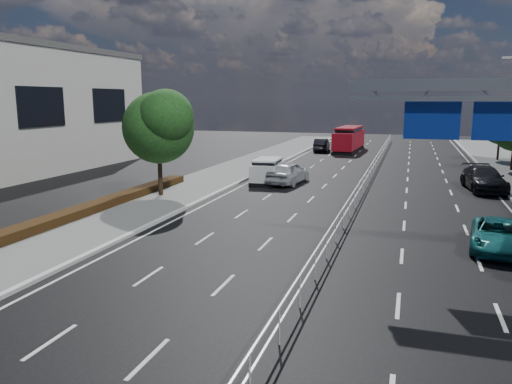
% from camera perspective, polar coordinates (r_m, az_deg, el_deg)
% --- Properties ---
extents(ground, '(160.00, 160.00, 0.00)m').
position_cam_1_polar(ground, '(11.82, 0.55, -20.46)').
color(ground, black).
rests_on(ground, ground).
extents(median_fence, '(0.05, 85.00, 1.02)m').
position_cam_1_polar(median_fence, '(32.80, 11.95, 0.60)').
color(median_fence, silver).
rests_on(median_fence, ground).
extents(near_tree_back, '(4.84, 4.51, 6.69)m').
position_cam_1_polar(near_tree_back, '(31.43, -11.02, 7.71)').
color(near_tree_back, black).
rests_on(near_tree_back, ground).
extents(far_tree_h, '(3.41, 3.18, 4.91)m').
position_cam_1_polar(far_tree_h, '(54.88, 26.19, 6.74)').
color(far_tree_h, black).
rests_on(far_tree_h, ground).
extents(white_minivan, '(2.05, 4.25, 1.80)m').
position_cam_1_polar(white_minivan, '(36.51, 1.31, 2.40)').
color(white_minivan, black).
rests_on(white_minivan, ground).
extents(red_bus, '(2.75, 9.73, 2.88)m').
position_cam_1_polar(red_bus, '(59.83, 10.58, 6.03)').
color(red_bus, black).
rests_on(red_bus, ground).
extents(near_car_silver, '(2.52, 5.07, 1.66)m').
position_cam_1_polar(near_car_silver, '(36.31, 3.69, 2.25)').
color(near_car_silver, '#B5B7BD').
rests_on(near_car_silver, ground).
extents(near_car_dark, '(1.90, 4.58, 1.47)m').
position_cam_1_polar(near_car_dark, '(59.31, 7.52, 5.34)').
color(near_car_dark, black).
rests_on(near_car_dark, ground).
extents(parked_car_teal, '(2.58, 4.67, 1.24)m').
position_cam_1_polar(parked_car_teal, '(22.66, 25.92, -4.47)').
color(parked_car_teal, '#197072').
rests_on(parked_car_teal, ground).
extents(parked_car_dark, '(2.85, 5.70, 1.59)m').
position_cam_1_polar(parked_car_dark, '(36.95, 24.60, 1.39)').
color(parked_car_dark, black).
rests_on(parked_car_dark, ground).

